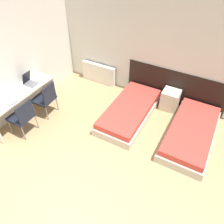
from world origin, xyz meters
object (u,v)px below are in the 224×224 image
at_px(bed_near_door, 191,133).
at_px(bed_near_window, 130,111).
at_px(laptop, 30,82).
at_px(chair_near_laptop, 45,98).
at_px(chair_near_notebook, 22,116).
at_px(nightstand, 170,100).

bearing_deg(bed_near_door, bed_near_window, 180.00).
bearing_deg(laptop, chair_near_laptop, -6.67).
relative_size(bed_near_window, chair_near_laptop, 2.27).
distance_m(chair_near_notebook, laptop, 0.95).
bearing_deg(chair_near_laptop, bed_near_window, 22.54).
xyz_separation_m(bed_near_window, chair_near_notebook, (-1.87, -1.66, 0.34)).
xyz_separation_m(nightstand, laptop, (-3.08, -1.70, 0.55)).
xyz_separation_m(bed_near_door, laptop, (-3.84, -0.88, 0.65)).
distance_m(nightstand, laptop, 3.56).
bearing_deg(laptop, bed_near_door, 9.86).
height_order(bed_near_window, chair_near_laptop, chair_near_laptop).
relative_size(chair_near_notebook, laptop, 2.82).
xyz_separation_m(chair_near_laptop, chair_near_notebook, (0.00, -0.75, 0.00)).
relative_size(bed_near_window, nightstand, 3.91).
relative_size(chair_near_laptop, laptop, 2.82).
xyz_separation_m(chair_near_notebook, laptop, (-0.45, 0.78, 0.31)).
height_order(bed_near_door, chair_near_laptop, chair_near_laptop).
relative_size(bed_near_window, chair_near_notebook, 2.27).
bearing_deg(bed_near_window, nightstand, 46.99).
bearing_deg(chair_near_notebook, bed_near_window, 41.69).
bearing_deg(bed_near_door, chair_near_notebook, -154.00).
bearing_deg(nightstand, chair_near_notebook, -136.75).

